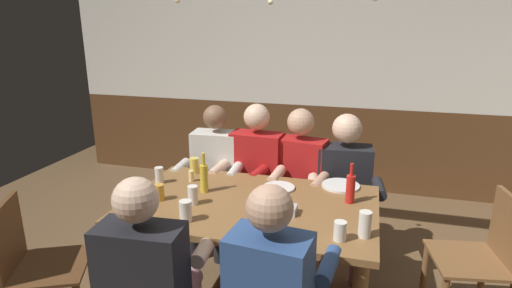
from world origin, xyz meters
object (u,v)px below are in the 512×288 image
at_px(condiment_caddy, 285,209).
at_px(bottle_0, 204,177).
at_px(plate_0, 341,185).
at_px(pint_glass_2, 195,165).
at_px(person_0, 214,172).
at_px(person_2, 296,180).
at_px(bottle_1, 350,188).
at_px(pint_glass_3, 186,211).
at_px(person_3, 344,184).
at_px(chair_empty_near_right, 483,257).
at_px(pint_glass_4, 159,193).
at_px(pint_glass_1, 159,175).
at_px(table_candle, 191,176).
at_px(person_1, 254,174).
at_px(pint_glass_6, 340,231).
at_px(pint_glass_5, 365,224).
at_px(chair_empty_far_end, 34,264).
at_px(pint_glass_0, 193,195).
at_px(dining_table, 251,218).
at_px(person_4, 150,273).
at_px(plate_1, 279,188).

distance_m(condiment_caddy, bottle_0, 0.62).
bearing_deg(plate_0, pint_glass_2, -179.30).
distance_m(person_0, person_2, 0.69).
xyz_separation_m(bottle_1, pint_glass_3, (-0.89, -0.51, -0.04)).
bearing_deg(bottle_0, person_0, 105.59).
xyz_separation_m(person_3, chair_empty_near_right, (0.89, -0.48, -0.20)).
height_order(person_2, pint_glass_4, person_2).
bearing_deg(pint_glass_1, plate_0, 12.38).
bearing_deg(chair_empty_near_right, table_candle, 80.62).
relative_size(person_3, chair_empty_near_right, 1.38).
relative_size(person_0, pint_glass_1, 10.58).
xyz_separation_m(table_candle, bottle_1, (1.11, -0.07, 0.06)).
height_order(person_1, bottle_1, person_1).
bearing_deg(pint_glass_6, pint_glass_2, 147.22).
bearing_deg(bottle_1, person_0, 153.78).
xyz_separation_m(person_1, pint_glass_5, (0.88, -0.98, 0.16)).
bearing_deg(pint_glass_5, pint_glass_4, 173.89).
distance_m(person_1, chair_empty_far_end, 1.65).
height_order(pint_glass_0, pint_glass_6, pint_glass_0).
bearing_deg(chair_empty_near_right, dining_table, 90.00).
distance_m(person_4, plate_1, 1.09).
xyz_separation_m(dining_table, person_4, (-0.32, -0.72, 0.00)).
height_order(person_4, pint_glass_3, person_4).
bearing_deg(person_4, plate_0, 48.75).
bearing_deg(chair_empty_near_right, person_2, 59.84).
bearing_deg(pint_glass_4, pint_glass_2, 88.26).
bearing_deg(person_1, pint_glass_5, 134.30).
relative_size(bottle_0, pint_glass_4, 2.61).
bearing_deg(person_3, person_2, -4.52).
height_order(pint_glass_1, pint_glass_6, pint_glass_1).
bearing_deg(person_1, table_candle, 58.25).
xyz_separation_m(plate_1, pint_glass_6, (0.46, -0.60, 0.05)).
bearing_deg(condiment_caddy, pint_glass_5, -19.60).
height_order(pint_glass_0, pint_glass_1, pint_glass_0).
bearing_deg(pint_glass_1, dining_table, -11.57).
height_order(table_candle, pint_glass_2, pint_glass_2).
distance_m(plate_0, bottle_1, 0.28).
bearing_deg(chair_empty_near_right, person_3, 51.99).
height_order(person_3, pint_glass_1, person_3).
height_order(table_candle, condiment_caddy, table_candle).
distance_m(dining_table, pint_glass_4, 0.61).
bearing_deg(person_0, pint_glass_0, 98.28).
relative_size(person_3, pint_glass_5, 8.33).
xyz_separation_m(person_2, bottle_0, (-0.51, -0.63, 0.21)).
relative_size(pint_glass_5, pint_glass_6, 1.38).
bearing_deg(plate_1, pint_glass_0, -140.44).
bearing_deg(pint_glass_1, chair_empty_far_end, -124.11).
height_order(person_1, chair_empty_near_right, person_1).
relative_size(person_0, person_2, 0.99).
height_order(person_4, chair_empty_near_right, person_4).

